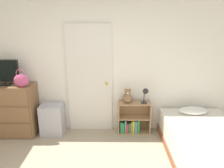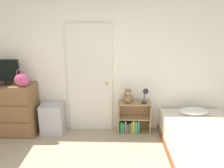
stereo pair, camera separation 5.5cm
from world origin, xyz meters
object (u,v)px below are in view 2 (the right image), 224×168
bookshelf (132,121)px  bed (206,144)px  tv (4,71)px  teddy_bear (128,97)px  storage_bin (53,119)px  handbag (22,80)px  desk_lamp (145,93)px  dresser (10,109)px

bookshelf → bed: size_ratio=0.33×
tv → teddy_bear: (2.20, 0.09, -0.49)m
storage_bin → bookshelf: (1.52, 0.06, -0.06)m
storage_bin → bookshelf: bearing=2.3°
handbag → bed: (3.04, -0.56, -0.86)m
bookshelf → teddy_bear: size_ratio=2.25×
storage_bin → desk_lamp: desk_lamp is taller
bookshelf → desk_lamp: (0.22, -0.04, 0.58)m
bookshelf → bed: bookshelf is taller
dresser → teddy_bear: dresser is taller
tv → handbag: 0.39m
tv → teddy_bear: 2.25m
handbag → desk_lamp: size_ratio=1.10×
dresser → handbag: (0.35, -0.12, 0.60)m
bed → handbag: bearing=169.5°
dresser → bed: 3.47m
desk_lamp → bed: size_ratio=0.16×
dresser → bookshelf: (2.30, 0.10, -0.26)m
desk_lamp → teddy_bear: bearing=173.3°
handbag → desk_lamp: bearing=4.6°
tv → teddy_bear: tv is taller
bed → storage_bin: bearing=164.6°
handbag → storage_bin: (0.43, 0.15, -0.80)m
teddy_bear → handbag: bearing=-173.5°
desk_lamp → storage_bin: bearing=-179.4°
bed → desk_lamp: bearing=139.7°
dresser → bookshelf: bearing=2.4°
storage_bin → bookshelf: 1.52m
tv → dresser: bearing=-93.3°
handbag → teddy_bear: handbag is taller
handbag → storage_bin: handbag is taller
dresser → tv: size_ratio=1.83×
storage_bin → teddy_bear: teddy_bear is taller
handbag → bookshelf: 2.14m
dresser → desk_lamp: (2.52, 0.06, 0.33)m
tv → bookshelf: size_ratio=0.90×
bookshelf → bed: 1.34m
storage_bin → teddy_bear: 1.48m
desk_lamp → tv: bearing=-178.9°
tv → desk_lamp: (2.52, 0.05, -0.40)m
tv → bookshelf: (2.30, 0.09, -0.98)m
storage_bin → bookshelf: bookshelf is taller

